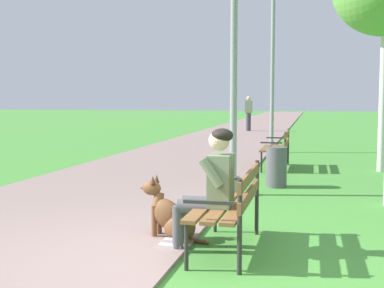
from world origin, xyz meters
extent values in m
plane|color=#478E38|center=(0.00, 0.00, 0.00)|extent=(120.00, 120.00, 0.00)
cube|color=gray|center=(-2.11, 24.00, 0.02)|extent=(3.97, 60.00, 0.04)
cube|color=brown|center=(0.03, 0.69, 0.45)|extent=(0.14, 1.50, 0.04)
cube|color=brown|center=(0.21, 0.69, 0.45)|extent=(0.14, 1.50, 0.04)
cube|color=brown|center=(0.38, 0.69, 0.45)|extent=(0.14, 1.50, 0.04)
cube|color=brown|center=(0.49, 0.69, 0.59)|extent=(0.04, 1.50, 0.11)
cube|color=brown|center=(0.49, 0.69, 0.77)|extent=(0.04, 1.50, 0.11)
cylinder|color=#2D2B28|center=(0.01, 1.38, 0.23)|extent=(0.04, 0.04, 0.45)
cylinder|color=#2D2B28|center=(0.49, 1.38, 0.43)|extent=(0.04, 0.04, 0.85)
cube|color=#2D2B28|center=(0.21, 1.38, 0.63)|extent=(0.45, 0.04, 0.03)
cylinder|color=#2D2B28|center=(0.01, 0.00, 0.23)|extent=(0.04, 0.04, 0.45)
cylinder|color=#2D2B28|center=(0.49, 0.00, 0.43)|extent=(0.04, 0.04, 0.85)
cube|color=#2D2B28|center=(0.21, 0.00, 0.63)|extent=(0.45, 0.04, 0.03)
cube|color=brown|center=(0.07, 7.02, 0.45)|extent=(0.14, 1.50, 0.04)
cube|color=brown|center=(0.24, 7.02, 0.45)|extent=(0.14, 1.50, 0.04)
cube|color=brown|center=(0.42, 7.02, 0.45)|extent=(0.14, 1.50, 0.04)
cube|color=brown|center=(0.52, 7.02, 0.59)|extent=(0.04, 1.50, 0.11)
cube|color=brown|center=(0.52, 7.02, 0.77)|extent=(0.04, 1.50, 0.11)
cylinder|color=#2D2B28|center=(0.04, 7.71, 0.23)|extent=(0.04, 0.04, 0.45)
cylinder|color=#2D2B28|center=(0.52, 7.71, 0.43)|extent=(0.04, 0.04, 0.85)
cube|color=#2D2B28|center=(0.24, 7.71, 0.63)|extent=(0.45, 0.04, 0.03)
cylinder|color=#2D2B28|center=(0.04, 6.33, 0.23)|extent=(0.04, 0.04, 0.45)
cylinder|color=#2D2B28|center=(0.52, 6.33, 0.43)|extent=(0.04, 0.04, 0.85)
cube|color=#2D2B28|center=(0.24, 6.33, 0.63)|extent=(0.45, 0.04, 0.03)
cylinder|color=#4C4C51|center=(0.00, 0.73, 0.47)|extent=(0.42, 0.14, 0.14)
cylinder|color=#4C4C51|center=(-0.21, 0.73, 0.24)|extent=(0.11, 0.11, 0.47)
cube|color=silver|center=(-0.29, 0.73, 0.04)|extent=(0.24, 0.09, 0.07)
cylinder|color=#4C4C51|center=(0.00, 0.53, 0.47)|extent=(0.42, 0.14, 0.14)
cylinder|color=#4C4C51|center=(-0.21, 0.53, 0.24)|extent=(0.11, 0.11, 0.47)
cube|color=silver|center=(-0.29, 0.53, 0.04)|extent=(0.24, 0.09, 0.07)
cube|color=#6B7F5B|center=(0.21, 0.63, 0.73)|extent=(0.22, 0.36, 0.52)
cylinder|color=#6B7F5B|center=(0.15, 0.83, 0.83)|extent=(0.25, 0.09, 0.30)
cylinder|color=#6B7F5B|center=(0.15, 0.43, 0.83)|extent=(0.25, 0.09, 0.30)
sphere|color=beige|center=(0.19, 0.63, 1.13)|extent=(0.21, 0.21, 0.21)
ellipsoid|color=black|center=(0.22, 0.63, 1.18)|extent=(0.22, 0.23, 0.14)
ellipsoid|color=brown|center=(-0.29, 0.91, 0.16)|extent=(0.40, 0.34, 0.32)
ellipsoid|color=brown|center=(-0.44, 0.93, 0.29)|extent=(0.53, 0.31, 0.48)
ellipsoid|color=#4C2D19|center=(-0.39, 0.93, 0.32)|extent=(0.38, 0.25, 0.27)
cylinder|color=brown|center=(-0.56, 1.02, 0.19)|extent=(0.06, 0.06, 0.38)
cylinder|color=brown|center=(-0.58, 0.90, 0.19)|extent=(0.06, 0.06, 0.38)
cylinder|color=brown|center=(-0.55, 0.95, 0.43)|extent=(0.14, 0.18, 0.19)
ellipsoid|color=brown|center=(-0.63, 0.97, 0.56)|extent=(0.24, 0.18, 0.16)
cone|color=#4C2D19|center=(-0.73, 0.99, 0.55)|extent=(0.11, 0.11, 0.09)
cone|color=#4C2D19|center=(-0.58, 1.01, 0.66)|extent=(0.06, 0.06, 0.09)
cone|color=#4C2D19|center=(-0.60, 0.92, 0.66)|extent=(0.06, 0.06, 0.09)
cylinder|color=brown|center=(-0.10, 0.87, 0.03)|extent=(0.28, 0.09, 0.04)
cylinder|color=gray|center=(-0.15, 3.72, 0.15)|extent=(0.20, 0.20, 0.30)
cylinder|color=gray|center=(-0.15, 3.72, 2.16)|extent=(0.11, 0.11, 4.33)
cylinder|color=gray|center=(-0.08, 10.46, 0.15)|extent=(0.20, 0.20, 0.30)
cylinder|color=gray|center=(-0.08, 10.46, 2.17)|extent=(0.11, 0.11, 4.33)
cylinder|color=silver|center=(2.49, 7.10, 1.62)|extent=(0.15, 0.15, 3.24)
cylinder|color=#515156|center=(0.47, 4.63, 0.35)|extent=(0.36, 0.36, 0.70)
cylinder|color=#383842|center=(-1.87, 19.51, 0.44)|extent=(0.22, 0.22, 0.88)
cube|color=#6B7F5B|center=(-1.87, 19.51, 1.16)|extent=(0.32, 0.20, 0.56)
sphere|color=beige|center=(-1.87, 19.51, 1.55)|extent=(0.20, 0.20, 0.20)
camera|label=1|loc=(1.10, -4.39, 1.54)|focal=48.22mm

